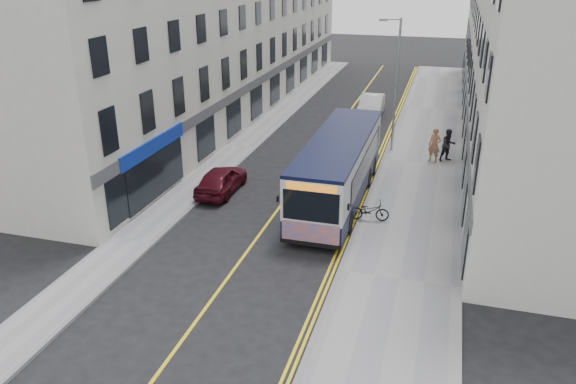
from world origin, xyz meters
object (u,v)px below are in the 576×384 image
Objects in this scene: pedestrian_far at (448,145)px; pedestrian_near at (435,145)px; city_bus at (338,167)px; car_white at (371,106)px; car_maroon at (221,180)px; bicycle at (369,211)px; streetlamp at (395,81)px.

pedestrian_near is at bearing 169.72° from pedestrian_far.
pedestrian_far is (5.09, 7.24, -0.71)m from city_bus.
car_white reaches higher than car_maroon.
pedestrian_near reaches higher than bicycle.
car_maroon is (-7.80, 1.48, 0.10)m from bicycle.
pedestrian_near is (4.31, 6.92, -0.67)m from city_bus.
pedestrian_far is 0.47× the size of car_maroon.
pedestrian_far is at bearing -59.59° from car_white.
car_white is at bearing 0.27° from bicycle.
car_maroon reaches higher than bicycle.
car_maroon is (-5.20, -17.06, -0.10)m from car_white.
car_white is at bearing 89.48° from pedestrian_far.
streetlamp reaches higher than car_white.
car_white reaches higher than bicycle.
pedestrian_near is 10.79m from car_white.
bicycle is at bearing -141.74° from pedestrian_far.
city_bus is at bearing -89.30° from car_white.
bicycle is 0.37× the size of car_white.
streetlamp is 0.71× the size of city_bus.
car_white is (-2.60, 18.55, 0.20)m from bicycle.
streetlamp is 4.19× the size of pedestrian_far.
car_white is at bearing -107.12° from car_maroon.
city_bus is 2.76× the size of car_maroon.
pedestrian_far is (3.21, 9.33, 0.49)m from bicycle.
streetlamp is 11.18m from bicycle.
bicycle is 9.35m from pedestrian_near.
pedestrian_near is at bearing -63.98° from car_white.
pedestrian_near is 1.04× the size of pedestrian_far.
streetlamp is 4.92m from pedestrian_far.
car_maroon is (-5.93, -0.61, -1.09)m from city_bus.
car_maroon is (-11.01, -7.85, -0.38)m from pedestrian_far.
car_white is (-5.04, 9.54, -0.32)m from pedestrian_near.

